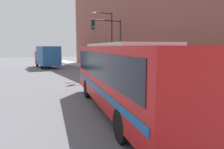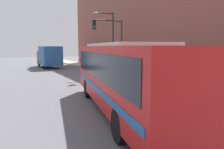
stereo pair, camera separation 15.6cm
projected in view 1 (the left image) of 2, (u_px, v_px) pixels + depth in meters
ground_plane at (154, 115)px, 9.69m from camera, size 120.00×120.00×0.00m
sidewalk at (95, 68)px, 29.92m from camera, size 2.70×70.00×0.15m
building_facade at (137, 25)px, 27.95m from camera, size 6.00×30.53×11.61m
city_bus at (124, 73)px, 9.86m from camera, size 4.70×11.27×3.15m
delivery_truck at (47, 56)px, 31.48m from camera, size 2.48×6.75×3.08m
fire_hydrant at (178, 83)px, 15.22m from camera, size 0.21×0.28×0.74m
traffic_light_pole at (111, 37)px, 21.65m from camera, size 3.28×0.35×5.55m
street_lamp at (109, 37)px, 23.85m from camera, size 2.46×0.28×6.53m
pedestrian_near_corner at (143, 70)px, 19.39m from camera, size 0.34×0.34×1.61m
pedestrian_mid_block at (156, 71)px, 18.51m from camera, size 0.34×0.34×1.59m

